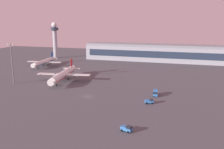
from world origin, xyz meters
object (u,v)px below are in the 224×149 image
airplane_far_stand (64,74)px  apron_light_central (12,61)px  control_tower (55,37)px  catering_truck (155,93)px  cargo_loader (127,128)px  baggage_tractor (149,101)px  airplane_mid_apron (44,62)px

airplane_far_stand → apron_light_central: size_ratio=1.80×
control_tower → apron_light_central: (29.73, -104.42, -7.07)m
control_tower → catering_truck: (118.23, -103.64, -20.00)m
airplane_far_stand → catering_truck: size_ratio=7.77×
control_tower → cargo_loader: control_tower is taller
airplane_far_stand → apron_light_central: apron_light_central is taller
airplane_far_stand → baggage_tractor: 67.56m
airplane_mid_apron → baggage_tractor: 125.22m
catering_truck → control_tower: bearing=-47.2°
baggage_tractor → airplane_mid_apron: bearing=-144.1°
catering_truck → apron_light_central: apron_light_central is taller
control_tower → airplane_mid_apron: size_ratio=0.94×
airplane_far_stand → baggage_tractor: airplane_far_stand is taller
control_tower → cargo_loader: (113.93, -150.08, -20.40)m
cargo_loader → apron_light_central: (-84.20, 45.66, 13.33)m
airplane_far_stand → cargo_loader: bearing=123.7°
airplane_mid_apron → catering_truck: size_ratio=6.76×
airplane_far_stand → cargo_loader: 84.65m
cargo_loader → apron_light_central: 96.71m
baggage_tractor → apron_light_central: bearing=-117.4°
baggage_tractor → control_tower: bearing=-154.1°
baggage_tractor → catering_truck: 13.69m
apron_light_central → baggage_tractor: bearing=-8.4°
airplane_far_stand → control_tower: bearing=-67.0°
control_tower → catering_truck: bearing=-41.2°
baggage_tractor → apron_light_central: (-87.36, 12.85, 13.33)m
control_tower → baggage_tractor: (117.08, -117.27, -20.40)m
baggage_tractor → catering_truck: size_ratio=0.78×
airplane_mid_apron → catering_truck: airplane_mid_apron is taller
control_tower → apron_light_central: size_ratio=1.47×
catering_truck → airplane_far_stand: bearing=-19.9°
airplane_far_stand → baggage_tractor: size_ratio=10.01×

